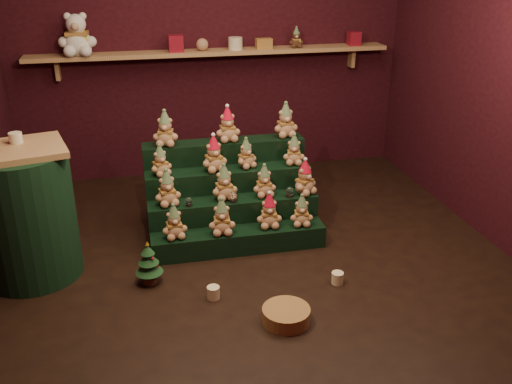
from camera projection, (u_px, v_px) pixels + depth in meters
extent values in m
plane|color=black|center=(253.00, 258.00, 4.50)|extent=(4.00, 4.00, 0.00)
cube|color=black|center=(210.00, 39.00, 5.79)|extent=(4.00, 0.10, 2.80)
cube|color=black|center=(368.00, 201.00, 2.11)|extent=(4.00, 0.10, 2.80)
cube|color=tan|center=(213.00, 52.00, 5.66)|extent=(3.60, 0.26, 0.04)
cube|color=tan|center=(58.00, 69.00, 5.48)|extent=(0.04, 0.12, 0.20)
cube|color=tan|center=(352.00, 57.00, 6.07)|extent=(0.04, 0.12, 0.20)
cube|color=black|center=(239.00, 240.00, 4.59)|extent=(1.40, 0.22, 0.18)
cube|color=black|center=(234.00, 219.00, 4.75)|extent=(1.40, 0.22, 0.36)
cube|color=black|center=(229.00, 198.00, 4.91)|extent=(1.40, 0.22, 0.54)
cube|color=black|center=(225.00, 179.00, 5.07)|extent=(1.40, 0.22, 0.72)
cylinder|color=black|center=(189.00, 205.00, 4.55)|extent=(0.05, 0.05, 0.02)
sphere|color=white|center=(189.00, 201.00, 4.53)|extent=(0.06, 0.06, 0.06)
cylinder|color=black|center=(233.00, 201.00, 4.62)|extent=(0.06, 0.06, 0.02)
sphere|color=white|center=(233.00, 196.00, 4.60)|extent=(0.06, 0.06, 0.06)
cylinder|color=black|center=(290.00, 196.00, 4.71)|extent=(0.06, 0.06, 0.02)
sphere|color=white|center=(290.00, 191.00, 4.69)|extent=(0.07, 0.07, 0.07)
cube|color=tan|center=(15.00, 150.00, 3.91)|extent=(0.76, 0.68, 0.04)
cylinder|color=black|center=(26.00, 216.00, 4.11)|extent=(0.70, 0.70, 0.96)
cylinder|color=beige|center=(16.00, 138.00, 3.98)|extent=(0.09, 0.09, 0.07)
cylinder|color=#462519|center=(150.00, 280.00, 4.17)|extent=(0.10, 0.10, 0.05)
cone|color=#153B1A|center=(149.00, 266.00, 4.12)|extent=(0.20, 0.20, 0.10)
cone|color=#153B1A|center=(148.00, 257.00, 4.10)|extent=(0.15, 0.15, 0.09)
cone|color=#153B1A|center=(147.00, 250.00, 4.07)|extent=(0.10, 0.10, 0.07)
cone|color=gold|center=(147.00, 243.00, 4.05)|extent=(0.03, 0.03, 0.03)
cylinder|color=#F4ECB4|center=(213.00, 293.00, 3.98)|extent=(0.09, 0.09, 0.09)
cylinder|color=#F4ECB4|center=(337.00, 278.00, 4.16)|extent=(0.09, 0.09, 0.09)
cylinder|color=#A87843|center=(286.00, 315.00, 3.73)|extent=(0.35, 0.35, 0.10)
cube|color=maroon|center=(176.00, 43.00, 5.53)|extent=(0.14, 0.14, 0.16)
cylinder|color=beige|center=(235.00, 43.00, 5.66)|extent=(0.14, 0.14, 0.12)
cube|color=maroon|center=(354.00, 38.00, 5.90)|extent=(0.12, 0.12, 0.14)
sphere|color=tan|center=(202.00, 45.00, 5.59)|extent=(0.12, 0.12, 0.12)
cube|color=#D45F1E|center=(264.00, 44.00, 5.72)|extent=(0.16, 0.10, 0.10)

